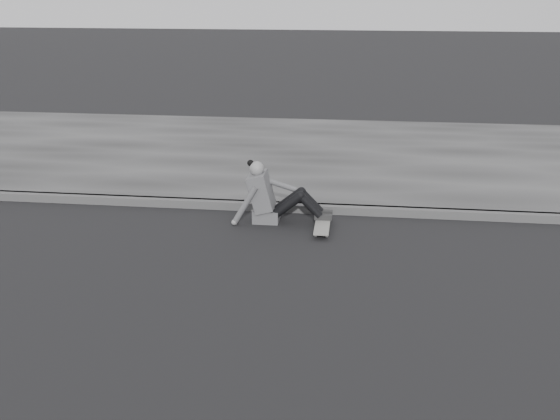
# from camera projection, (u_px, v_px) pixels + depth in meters

# --- Properties ---
(ground) EXTENTS (80.00, 80.00, 0.00)m
(ground) POSITION_uv_depth(u_px,v_px,m) (481.00, 305.00, 6.48)
(ground) COLOR black
(ground) RESTS_ON ground
(curb) EXTENTS (24.00, 0.16, 0.12)m
(curb) POSITION_uv_depth(u_px,v_px,m) (448.00, 214.00, 8.87)
(curb) COLOR #464646
(curb) RESTS_ON ground
(sidewalk) EXTENTS (24.00, 6.00, 0.12)m
(sidewalk) POSITION_uv_depth(u_px,v_px,m) (427.00, 158.00, 11.68)
(sidewalk) COLOR #373737
(sidewalk) RESTS_ON ground
(skateboard) EXTENTS (0.20, 0.78, 0.09)m
(skateboard) POSITION_uv_depth(u_px,v_px,m) (322.00, 225.00, 8.43)
(skateboard) COLOR #9F9E99
(skateboard) RESTS_ON ground
(seated_woman) EXTENTS (1.38, 0.46, 0.88)m
(seated_woman) POSITION_uv_depth(u_px,v_px,m) (271.00, 197.00, 8.65)
(seated_woman) COLOR #4F4F51
(seated_woman) RESTS_ON ground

